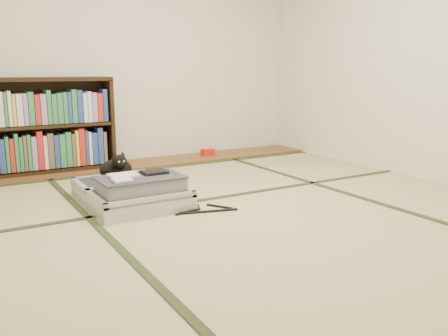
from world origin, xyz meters
TOP-DOWN VIEW (x-y plane):
  - floor at (0.00, 0.00)m, footprint 4.50×4.50m
  - wood_strip at (0.00, 2.00)m, footprint 4.00×0.50m
  - red_item at (0.82, 2.03)m, footprint 0.15×0.09m
  - tatami_borders at (0.00, 0.49)m, footprint 4.00×4.50m
  - bookcase at (-0.97, 2.07)m, footprint 1.33×0.30m
  - suitcase at (-0.61, 0.59)m, footprint 0.68×0.91m
  - cat at (-0.63, 0.89)m, footprint 0.30×0.30m
  - cable_coil at (-0.45, 0.93)m, footprint 0.09×0.09m
  - hanger at (-0.23, 0.13)m, footprint 0.45×0.26m

SIDE VIEW (x-z plane):
  - floor at x=0.00m, z-range 0.00..0.00m
  - tatami_borders at x=0.00m, z-range 0.00..0.01m
  - hanger at x=-0.23m, z-range 0.00..0.01m
  - wood_strip at x=0.00m, z-range 0.00..0.02m
  - red_item at x=0.82m, z-range 0.02..0.09m
  - suitcase at x=-0.61m, z-range -0.04..0.23m
  - cable_coil at x=-0.45m, z-range 0.13..0.15m
  - cat at x=-0.63m, z-range 0.10..0.34m
  - bookcase at x=-0.97m, z-range -0.01..0.91m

